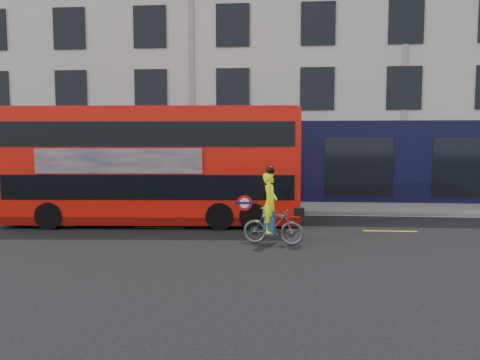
# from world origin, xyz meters

# --- Properties ---
(ground) EXTENTS (120.00, 120.00, 0.00)m
(ground) POSITION_xyz_m (0.00, 0.00, 0.00)
(ground) COLOR black
(ground) RESTS_ON ground
(pavement) EXTENTS (60.00, 3.00, 0.12)m
(pavement) POSITION_xyz_m (0.00, 6.50, 0.06)
(pavement) COLOR gray
(pavement) RESTS_ON ground
(kerb) EXTENTS (60.00, 0.12, 0.13)m
(kerb) POSITION_xyz_m (0.00, 5.00, 0.07)
(kerb) COLOR slate
(kerb) RESTS_ON ground
(building_terrace) EXTENTS (50.00, 10.07, 15.00)m
(building_terrace) POSITION_xyz_m (0.00, 12.94, 7.49)
(building_terrace) COLOR beige
(building_terrace) RESTS_ON ground
(road_edge_line) EXTENTS (58.00, 0.10, 0.01)m
(road_edge_line) POSITION_xyz_m (0.00, 4.70, 0.00)
(road_edge_line) COLOR silver
(road_edge_line) RESTS_ON ground
(lane_dashes) EXTENTS (58.00, 0.12, 0.01)m
(lane_dashes) POSITION_xyz_m (0.00, 1.50, 0.00)
(lane_dashes) COLOR gold
(lane_dashes) RESTS_ON ground
(bus) EXTENTS (10.71, 3.06, 4.26)m
(bus) POSITION_xyz_m (-0.32, 2.20, 2.19)
(bus) COLOR red
(bus) RESTS_ON ground
(cyclist) EXTENTS (1.89, 0.83, 2.35)m
(cyclist) POSITION_xyz_m (4.02, -0.80, 0.79)
(cyclist) COLOR #4D5153
(cyclist) RESTS_ON ground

